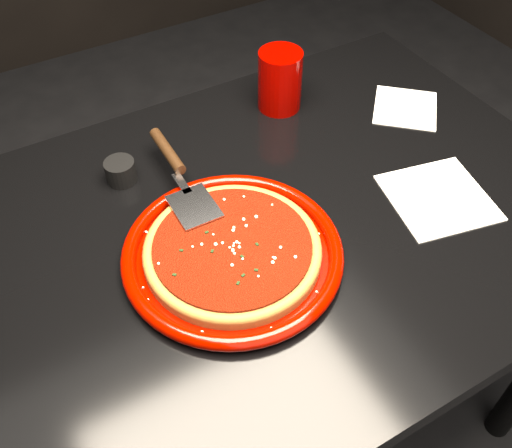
{
  "coord_description": "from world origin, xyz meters",
  "views": [
    {
      "loc": [
        -0.31,
        -0.56,
        1.46
      ],
      "look_at": [
        0.0,
        -0.01,
        0.77
      ],
      "focal_mm": 40.0,
      "sensor_mm": 36.0,
      "label": 1
    }
  ],
  "objects_px": {
    "cup": "(280,80)",
    "ramekin": "(121,171)",
    "plate": "(233,253)",
    "table": "(252,343)",
    "pizza_server": "(181,175)"
  },
  "relations": [
    {
      "from": "cup",
      "to": "plate",
      "type": "bearing_deg",
      "value": -131.63
    },
    {
      "from": "ramekin",
      "to": "table",
      "type": "bearing_deg",
      "value": -56.05
    },
    {
      "from": "cup",
      "to": "table",
      "type": "bearing_deg",
      "value": -129.17
    },
    {
      "from": "ramekin",
      "to": "cup",
      "type": "bearing_deg",
      "value": 7.96
    },
    {
      "from": "table",
      "to": "ramekin",
      "type": "xyz_separation_m",
      "value": [
        -0.15,
        0.22,
        0.4
      ]
    },
    {
      "from": "table",
      "to": "ramekin",
      "type": "relative_size",
      "value": 21.95
    },
    {
      "from": "pizza_server",
      "to": "ramekin",
      "type": "relative_size",
      "value": 5.4
    },
    {
      "from": "pizza_server",
      "to": "table",
      "type": "bearing_deg",
      "value": -62.55
    },
    {
      "from": "pizza_server",
      "to": "cup",
      "type": "xyz_separation_m",
      "value": [
        0.28,
        0.14,
        0.02
      ]
    },
    {
      "from": "cup",
      "to": "ramekin",
      "type": "bearing_deg",
      "value": -172.04
    },
    {
      "from": "table",
      "to": "plate",
      "type": "distance_m",
      "value": 0.4
    },
    {
      "from": "pizza_server",
      "to": "cup",
      "type": "distance_m",
      "value": 0.32
    },
    {
      "from": "plate",
      "to": "pizza_server",
      "type": "height_order",
      "value": "pizza_server"
    },
    {
      "from": "plate",
      "to": "cup",
      "type": "relative_size",
      "value": 2.86
    },
    {
      "from": "plate",
      "to": "ramekin",
      "type": "xyz_separation_m",
      "value": [
        -0.09,
        0.26,
        0.01
      ]
    }
  ]
}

